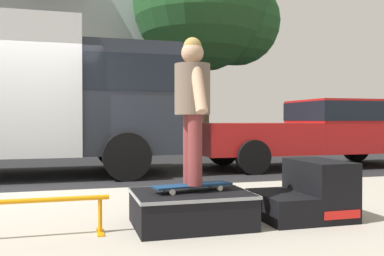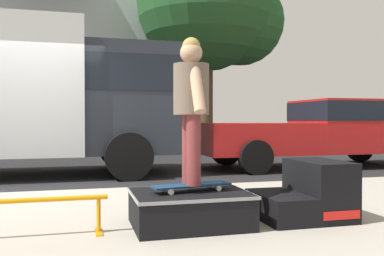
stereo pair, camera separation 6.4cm
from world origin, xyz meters
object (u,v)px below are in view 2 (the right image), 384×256
at_px(kicker_ramp, 307,194).
at_px(box_truck, 5,91).
at_px(street_tree_main, 213,7).
at_px(skate_box, 190,207).
at_px(skater_kid, 191,98).
at_px(pickup_truck_red, 322,130).
at_px(grind_rail, 28,208).
at_px(skateboard, 191,186).

height_order(kicker_ramp, box_truck, box_truck).
bearing_deg(street_tree_main, skate_box, -108.83).
height_order(skater_kid, pickup_truck_red, skater_kid).
distance_m(grind_rail, skateboard, 1.47).
relative_size(skate_box, skateboard, 1.37).
height_order(grind_rail, street_tree_main, street_tree_main).
bearing_deg(street_tree_main, pickup_truck_red, -77.88).
bearing_deg(skateboard, street_tree_main, 71.23).
distance_m(skateboard, box_truck, 5.84).
bearing_deg(skateboard, box_truck, 115.63).
xyz_separation_m(grind_rail, street_tree_main, (4.95, 10.31, 4.71)).
bearing_deg(skateboard, grind_rail, -178.86).
bearing_deg(grind_rail, skate_box, 0.81).
height_order(skate_box, grind_rail, grind_rail).
xyz_separation_m(kicker_ramp, grind_rail, (-2.69, -0.02, 0.01)).
xyz_separation_m(skate_box, kicker_ramp, (1.25, -0.00, 0.07)).
distance_m(pickup_truck_red, street_tree_main, 6.75).
distance_m(box_truck, street_tree_main, 8.57).
distance_m(box_truck, pickup_truck_red, 7.12).
relative_size(kicker_ramp, pickup_truck_red, 0.16).
distance_m(skate_box, skater_kid, 1.04).
height_order(kicker_ramp, skateboard, kicker_ramp).
bearing_deg(kicker_ramp, skate_box, 179.98).
bearing_deg(street_tree_main, grind_rail, -115.66).
relative_size(skate_box, skater_kid, 0.78).
height_order(kicker_ramp, street_tree_main, street_tree_main).
relative_size(box_truck, street_tree_main, 0.91).
relative_size(skate_box, street_tree_main, 0.14).
xyz_separation_m(grind_rail, skater_kid, (1.46, 0.03, 0.97)).
bearing_deg(skater_kid, skate_box, -151.50).
xyz_separation_m(kicker_ramp, pickup_truck_red, (3.37, 5.11, 0.53)).
distance_m(kicker_ramp, grind_rail, 2.69).
height_order(box_truck, pickup_truck_red, box_truck).
relative_size(grind_rail, skateboard, 1.67).
height_order(skate_box, street_tree_main, street_tree_main).
bearing_deg(skate_box, pickup_truck_red, 47.89).
distance_m(skateboard, street_tree_main, 11.79).
distance_m(skateboard, pickup_truck_red, 6.89).
distance_m(skater_kid, street_tree_main, 11.49).
distance_m(skateboard, skater_kid, 0.84).
relative_size(skate_box, grind_rail, 0.82).
bearing_deg(kicker_ramp, box_truck, 125.69).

